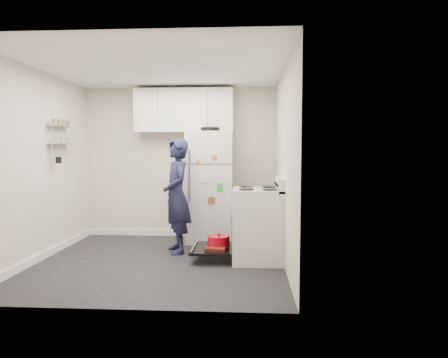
# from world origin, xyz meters

# --- Properties ---
(room) EXTENTS (3.21, 3.21, 2.51)m
(room) POSITION_xyz_m (-0.03, 0.03, 1.21)
(room) COLOR black
(room) RESTS_ON ground
(electric_range) EXTENTS (0.66, 0.76, 1.10)m
(electric_range) POSITION_xyz_m (1.26, 0.15, 0.47)
(electric_range) COLOR silver
(electric_range) RESTS_ON ground
(open_oven_door) EXTENTS (0.55, 0.70, 0.23)m
(open_oven_door) POSITION_xyz_m (0.71, 0.15, 0.19)
(open_oven_door) COLOR black
(open_oven_door) RESTS_ON ground
(refrigerator) EXTENTS (0.72, 0.74, 1.82)m
(refrigerator) POSITION_xyz_m (0.54, 1.25, 0.88)
(refrigerator) COLOR silver
(refrigerator) RESTS_ON ground
(upper_cabinets) EXTENTS (1.60, 0.33, 0.70)m
(upper_cabinets) POSITION_xyz_m (0.10, 1.43, 2.10)
(upper_cabinets) COLOR silver
(upper_cabinets) RESTS_ON room
(wall_shelf_rack) EXTENTS (0.14, 0.60, 0.61)m
(wall_shelf_rack) POSITION_xyz_m (-1.52, 0.49, 1.68)
(wall_shelf_rack) COLOR #B2B2B7
(wall_shelf_rack) RESTS_ON room
(person) EXTENTS (0.58, 0.69, 1.62)m
(person) POSITION_xyz_m (0.13, 0.49, 0.81)
(person) COLOR #191A38
(person) RESTS_ON ground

